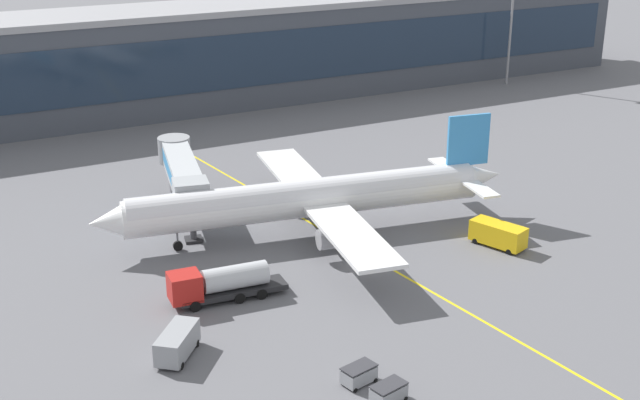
{
  "coord_description": "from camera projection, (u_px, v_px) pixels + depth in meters",
  "views": [
    {
      "loc": [
        -39.29,
        -65.5,
        35.88
      ],
      "look_at": [
        -0.57,
        7.53,
        4.5
      ],
      "focal_mm": 47.43,
      "sensor_mm": 36.0,
      "label": 1
    }
  ],
  "objects": [
    {
      "name": "apron_lead_in_line",
      "position": [
        365.0,
        254.0,
        86.47
      ],
      "size": [
        8.92,
        79.57,
        0.01
      ],
      "primitive_type": "cube",
      "rotation": [
        0.0,
        0.0,
        0.11
      ],
      "color": "yellow",
      "rests_on": "ground_plane"
    },
    {
      "name": "terminal_building",
      "position": [
        151.0,
        61.0,
        137.37
      ],
      "size": [
        188.85,
        16.51,
        16.6
      ],
      "color": "#424751",
      "rests_on": "ground_plane"
    },
    {
      "name": "crew_van",
      "position": [
        178.0,
        341.0,
        67.57
      ],
      "size": [
        4.83,
        5.17,
        2.3
      ],
      "color": "gray",
      "rests_on": "ground_plane"
    },
    {
      "name": "fuel_tanker",
      "position": [
        220.0,
        283.0,
        76.36
      ],
      "size": [
        10.98,
        3.48,
        3.25
      ],
      "color": "#232326",
      "rests_on": "ground_plane"
    },
    {
      "name": "baggage_cart_0",
      "position": [
        389.0,
        393.0,
        61.75
      ],
      "size": [
        2.92,
        2.1,
        1.48
      ],
      "color": "gray",
      "rests_on": "ground_plane"
    },
    {
      "name": "main_airliner",
      "position": [
        309.0,
        198.0,
        90.03
      ],
      "size": [
        45.79,
        36.68,
        11.72
      ],
      "color": "white",
      "rests_on": "ground_plane"
    },
    {
      "name": "apron_light_mast_1",
      "position": [
        512.0,
        8.0,
        153.73
      ],
      "size": [
        2.8,
        0.5,
        23.93
      ],
      "color": "gray",
      "rests_on": "ground_plane"
    },
    {
      "name": "baggage_cart_1",
      "position": [
        359.0,
        374.0,
        64.03
      ],
      "size": [
        2.92,
        2.1,
        1.48
      ],
      "color": "gray",
      "rests_on": "ground_plane"
    },
    {
      "name": "lavatory_truck",
      "position": [
        499.0,
        234.0,
        87.79
      ],
      "size": [
        4.08,
        6.23,
        2.5
      ],
      "color": "yellow",
      "rests_on": "ground_plane"
    },
    {
      "name": "jet_bridge",
      "position": [
        182.0,
        170.0,
        95.67
      ],
      "size": [
        7.54,
        19.53,
        6.85
      ],
      "color": "#B2B7BC",
      "rests_on": "ground_plane"
    },
    {
      "name": "ground_plane",
      "position": [
        360.0,
        265.0,
        84.04
      ],
      "size": [
        700.0,
        700.0,
        0.0
      ],
      "primitive_type": "plane",
      "color": "slate"
    }
  ]
}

